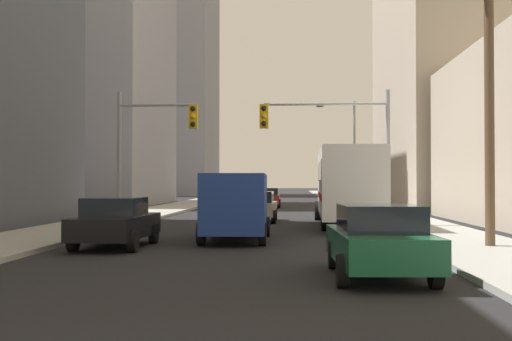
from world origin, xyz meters
name	(u,v)px	position (x,y,z in m)	size (l,w,h in m)	color
sidewalk_left	(188,204)	(-7.11, 50.00, 0.07)	(3.60, 160.00, 0.15)	#9E9E99
sidewalk_right	(355,205)	(7.11, 50.00, 0.07)	(3.60, 160.00, 0.15)	#9E9E99
city_bus	(347,183)	(4.27, 25.05, 1.93)	(2.83, 11.57, 3.40)	silver
cargo_van_blue	(236,203)	(-0.14, 17.25, 1.29)	(2.16, 5.26, 2.26)	navy
sedan_green	(379,241)	(3.56, 9.07, 0.77)	(1.96, 4.27, 1.52)	#195938
sedan_black	(116,222)	(-3.60, 14.79, 0.77)	(1.95, 4.23, 1.52)	black
sedan_beige	(257,206)	(0.00, 27.57, 0.77)	(1.95, 4.25, 1.52)	#C6B793
sedan_red	(268,198)	(-0.13, 45.10, 0.77)	(1.95, 4.22, 1.52)	maroon
sedan_white	(230,196)	(-3.46, 49.43, 0.77)	(1.95, 4.20, 1.52)	white
traffic_signal_near_left	(153,136)	(-4.39, 23.60, 4.03)	(3.60, 0.44, 6.00)	gray
traffic_signal_near_right	(330,133)	(3.43, 23.60, 4.13)	(5.67, 0.44, 6.00)	gray
utility_pole_right	(489,80)	(7.47, 14.50, 4.96)	(2.20, 0.28, 9.37)	brown
street_lamp_right	(348,144)	(5.57, 39.41, 4.57)	(2.72, 0.32, 7.50)	gray
building_left_mid_office	(36,28)	(-21.28, 51.82, 15.88)	(22.22, 18.15, 31.75)	#93939E
building_left_far_tower	(137,27)	(-21.96, 92.16, 25.75)	(23.36, 18.20, 51.50)	#93939E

